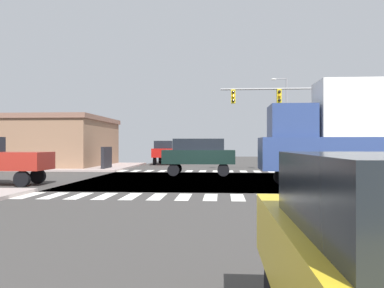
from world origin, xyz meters
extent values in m
cube|color=#3C3A38|center=(0.00, 0.00, -0.03)|extent=(14.00, 90.00, 0.05)
cube|color=#3C3A38|center=(0.00, 0.00, -0.03)|extent=(90.00, 12.00, 0.05)
cube|color=#A09B91|center=(13.00, 12.00, 0.07)|extent=(12.00, 12.00, 0.14)
cube|color=#A7938E|center=(-13.00, 12.00, 0.07)|extent=(12.00, 12.00, 0.14)
cube|color=white|center=(-6.75, -7.30, 0.00)|extent=(0.50, 2.00, 0.01)
cube|color=white|center=(-5.75, -7.30, 0.00)|extent=(0.50, 2.00, 0.01)
cube|color=white|center=(-4.75, -7.30, 0.00)|extent=(0.50, 2.00, 0.01)
cube|color=white|center=(-3.75, -7.30, 0.00)|extent=(0.50, 2.00, 0.01)
cube|color=white|center=(-2.75, -7.30, 0.00)|extent=(0.50, 2.00, 0.01)
cube|color=white|center=(-1.75, -7.30, 0.00)|extent=(0.50, 2.00, 0.01)
cube|color=white|center=(-0.75, -7.30, 0.00)|extent=(0.50, 2.00, 0.01)
cube|color=white|center=(0.25, -7.30, 0.00)|extent=(0.50, 2.00, 0.01)
cube|color=white|center=(1.25, -7.30, 0.00)|extent=(0.50, 2.00, 0.01)
cube|color=white|center=(2.25, -7.30, 0.00)|extent=(0.50, 2.00, 0.01)
cube|color=white|center=(3.25, -7.30, 0.00)|extent=(0.50, 2.00, 0.01)
cube|color=white|center=(4.25, -7.30, 0.00)|extent=(0.50, 2.00, 0.01)
cube|color=white|center=(5.25, -7.30, 0.00)|extent=(0.50, 2.00, 0.01)
cube|color=white|center=(6.25, -7.30, 0.00)|extent=(0.50, 2.00, 0.01)
cube|color=white|center=(-6.75, 7.30, 0.00)|extent=(0.50, 2.00, 0.01)
cube|color=white|center=(-5.75, 7.30, 0.00)|extent=(0.50, 2.00, 0.01)
cube|color=white|center=(-4.75, 7.30, 0.00)|extent=(0.50, 2.00, 0.01)
cube|color=white|center=(-3.75, 7.30, 0.00)|extent=(0.50, 2.00, 0.01)
cube|color=white|center=(-2.75, 7.30, 0.00)|extent=(0.50, 2.00, 0.01)
cube|color=white|center=(-1.75, 7.30, 0.00)|extent=(0.50, 2.00, 0.01)
cube|color=white|center=(-0.75, 7.30, 0.00)|extent=(0.50, 2.00, 0.01)
cube|color=white|center=(0.25, 7.30, 0.00)|extent=(0.50, 2.00, 0.01)
cube|color=white|center=(1.25, 7.30, 0.00)|extent=(0.50, 2.00, 0.01)
cube|color=white|center=(2.25, 7.30, 0.00)|extent=(0.50, 2.00, 0.01)
cube|color=white|center=(3.25, 7.30, 0.00)|extent=(0.50, 2.00, 0.01)
cube|color=white|center=(4.25, 7.30, 0.00)|extent=(0.50, 2.00, 0.01)
cube|color=white|center=(5.25, 7.30, 0.00)|extent=(0.50, 2.00, 0.01)
cube|color=white|center=(6.25, 7.30, 0.00)|extent=(0.50, 2.00, 0.01)
cylinder|color=gray|center=(8.41, 7.64, 3.25)|extent=(0.20, 0.20, 6.49)
cylinder|color=gray|center=(4.49, 7.64, 6.09)|extent=(7.84, 0.14, 0.14)
cube|color=yellow|center=(4.88, 7.64, 5.54)|extent=(0.32, 0.40, 1.00)
sphere|color=black|center=(4.88, 7.40, 5.85)|extent=(0.22, 0.22, 0.22)
sphere|color=orange|center=(4.88, 7.40, 5.54)|extent=(0.22, 0.22, 0.22)
sphere|color=black|center=(4.88, 7.40, 5.23)|extent=(0.22, 0.22, 0.22)
cube|color=yellow|center=(1.51, 7.64, 5.54)|extent=(0.32, 0.40, 1.00)
sphere|color=black|center=(1.51, 7.40, 5.85)|extent=(0.22, 0.22, 0.22)
sphere|color=orange|center=(1.51, 7.40, 5.54)|extent=(0.22, 0.22, 0.22)
sphere|color=black|center=(1.51, 7.40, 5.23)|extent=(0.22, 0.22, 0.22)
cylinder|color=gray|center=(7.73, 21.97, 4.64)|extent=(0.16, 0.16, 9.29)
cylinder|color=gray|center=(7.03, 21.97, 9.19)|extent=(1.40, 0.10, 0.10)
ellipsoid|color=silver|center=(6.33, 21.97, 9.14)|extent=(0.60, 0.32, 0.20)
cube|color=#8F6A50|center=(-17.00, 12.50, 2.01)|extent=(14.39, 10.31, 4.02)
cube|color=#815B4B|center=(-17.00, 12.50, 4.22)|extent=(14.69, 10.61, 0.40)
cube|color=black|center=(-8.30, 8.34, 0.90)|extent=(0.24, 2.20, 1.80)
cylinder|color=black|center=(0.76, 4.28, 0.37)|extent=(0.74, 0.26, 0.74)
cylinder|color=black|center=(0.76, 2.72, 0.37)|extent=(0.74, 0.26, 0.74)
cylinder|color=black|center=(-2.37, 4.28, 0.37)|extent=(0.74, 0.26, 0.74)
cylinder|color=black|center=(-2.37, 2.72, 0.37)|extent=(0.74, 0.26, 0.74)
cube|color=black|center=(-0.80, 3.50, 1.18)|extent=(4.60, 1.96, 0.88)
cube|color=black|center=(-0.80, 3.50, 1.98)|extent=(3.22, 1.69, 0.72)
cylinder|color=black|center=(-8.57, -4.30, 0.37)|extent=(0.74, 0.26, 0.74)
cylinder|color=black|center=(-8.57, -2.70, 0.37)|extent=(0.74, 0.26, 0.74)
cylinder|color=black|center=(-4.20, 15.92, 0.37)|extent=(0.26, 0.74, 0.74)
cylinder|color=black|center=(-5.80, 15.92, 0.37)|extent=(0.26, 0.74, 0.74)
cylinder|color=black|center=(-4.20, 19.39, 0.37)|extent=(0.26, 0.74, 0.74)
cylinder|color=black|center=(-5.80, 19.39, 0.37)|extent=(0.26, 0.74, 0.74)
cube|color=#A61410|center=(-5.00, 17.65, 1.17)|extent=(2.00, 5.10, 0.86)
cube|color=black|center=(-5.00, 16.76, 1.97)|extent=(1.76, 1.78, 0.75)
cylinder|color=black|center=(3.58, -4.46, 0.40)|extent=(0.80, 0.26, 0.80)
cylinder|color=black|center=(3.58, -2.54, 0.40)|extent=(0.80, 0.26, 0.80)
cube|color=navy|center=(6.03, -3.50, 1.54)|extent=(7.20, 2.40, 1.49)
cube|color=white|center=(7.11, -3.50, 3.57)|extent=(4.18, 2.30, 2.56)
cube|color=navy|center=(3.87, -3.50, 3.03)|extent=(2.02, 2.11, 1.49)
camera|label=1|loc=(0.67, -22.07, 1.94)|focal=37.23mm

